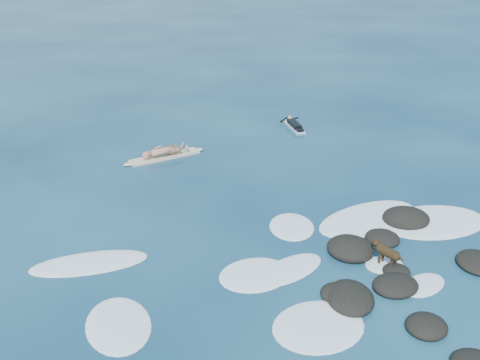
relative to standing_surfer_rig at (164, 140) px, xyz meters
name	(u,v)px	position (x,y,z in m)	size (l,w,h in m)	color
ground	(326,258)	(2.95, -8.95, -0.80)	(160.00, 160.00, 0.00)	#0A2642
reef_rocks	(415,281)	(4.63, -10.80, -0.69)	(14.71, 7.60, 0.64)	black
breaking_foam	(346,256)	(3.53, -9.05, -0.79)	(14.77, 8.12, 0.12)	white
standing_surfer_rig	(164,140)	(0.00, 0.00, 0.00)	(3.54, 1.25, 2.03)	beige
paddling_surfer_rig	(294,125)	(6.64, 1.92, -0.67)	(0.98, 2.19, 0.38)	white
dog	(386,252)	(4.31, -9.82, -0.32)	(0.52, 1.10, 0.72)	black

